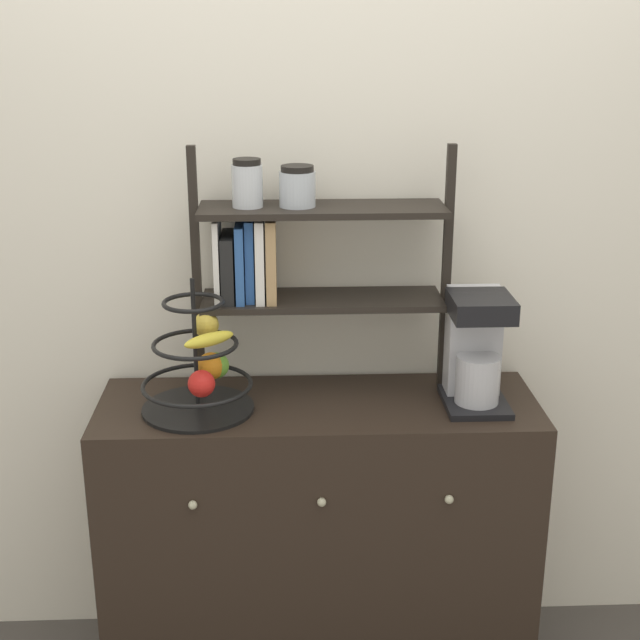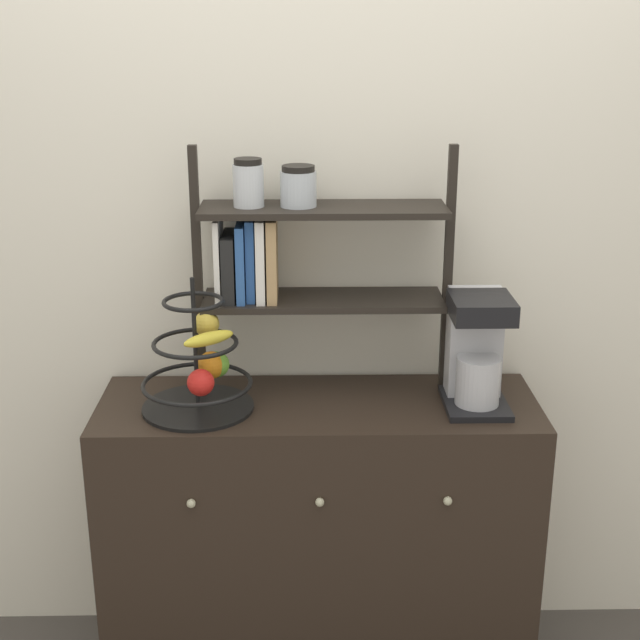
% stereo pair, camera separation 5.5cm
% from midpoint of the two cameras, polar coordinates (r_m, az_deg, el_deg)
% --- Properties ---
extents(wall_back, '(7.00, 0.05, 2.60)m').
position_cam_midpoint_polar(wall_back, '(2.58, -0.96, 5.86)').
color(wall_back, silver).
rests_on(wall_back, ground_plane).
extents(sideboard, '(1.22, 0.43, 0.86)m').
position_cam_midpoint_polar(sideboard, '(2.69, -0.71, -13.77)').
color(sideboard, black).
rests_on(sideboard, ground_plane).
extents(coffee_maker, '(0.17, 0.22, 0.32)m').
position_cam_midpoint_polar(coffee_maker, '(2.46, 9.31, -1.78)').
color(coffee_maker, black).
rests_on(coffee_maker, sideboard).
extents(fruit_stand, '(0.30, 0.30, 0.37)m').
position_cam_midpoint_polar(fruit_stand, '(2.42, -8.27, -3.10)').
color(fruit_stand, black).
rests_on(fruit_stand, sideboard).
extents(shelf_hutch, '(0.72, 0.20, 0.70)m').
position_cam_midpoint_polar(shelf_hutch, '(2.45, -2.89, 4.62)').
color(shelf_hutch, black).
rests_on(shelf_hutch, sideboard).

